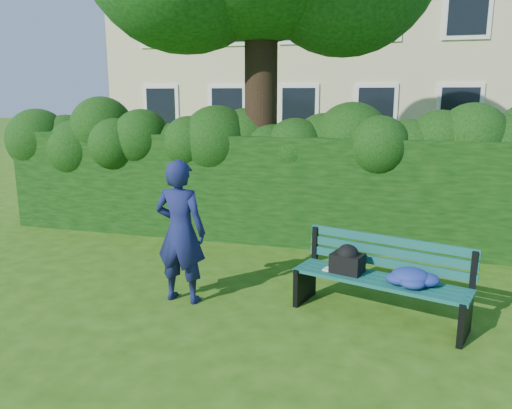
# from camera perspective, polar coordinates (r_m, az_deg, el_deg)

# --- Properties ---
(ground) EXTENTS (80.00, 80.00, 0.00)m
(ground) POSITION_cam_1_polar(r_m,az_deg,el_deg) (6.73, -1.39, -8.99)
(ground) COLOR #2D550F
(ground) RESTS_ON ground
(hedge) EXTENTS (10.00, 1.00, 1.80)m
(hedge) POSITION_cam_1_polar(r_m,az_deg,el_deg) (8.54, 2.88, 1.90)
(hedge) COLOR black
(hedge) RESTS_ON ground
(park_bench) EXTENTS (2.00, 1.09, 0.89)m
(park_bench) POSITION_cam_1_polar(r_m,az_deg,el_deg) (5.76, 14.35, -7.88)
(park_bench) COLOR #10504F
(park_bench) RESTS_ON ground
(man_reading) EXTENTS (0.65, 0.45, 1.73)m
(man_reading) POSITION_cam_1_polar(r_m,az_deg,el_deg) (6.00, -8.63, -3.09)
(man_reading) COLOR #171C50
(man_reading) RESTS_ON ground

